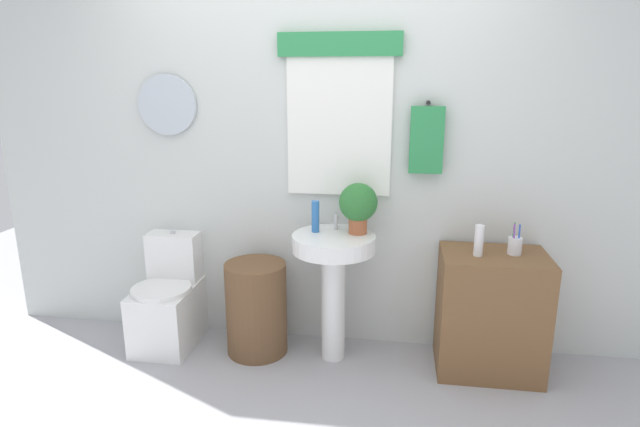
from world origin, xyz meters
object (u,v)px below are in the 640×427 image
at_px(laundry_hamper, 256,308).
at_px(wooden_cabinet, 490,313).
at_px(potted_plant, 358,204).
at_px(toothbrush_cup, 515,245).
at_px(pedestal_sink, 334,267).
at_px(soap_bottle, 315,216).
at_px(lotion_bottle, 479,240).
at_px(toilet, 169,302).

height_order(laundry_hamper, wooden_cabinet, wooden_cabinet).
bearing_deg(potted_plant, toothbrush_cup, -2.51).
bearing_deg(pedestal_sink, potted_plant, 23.20).
height_order(soap_bottle, lotion_bottle, soap_bottle).
xyz_separation_m(toilet, toothbrush_cup, (2.16, -0.01, 0.51)).
distance_m(toilet, potted_plant, 1.44).
relative_size(toilet, laundry_hamper, 1.24).
relative_size(pedestal_sink, lotion_bottle, 4.47).
height_order(laundry_hamper, potted_plant, potted_plant).
distance_m(toilet, pedestal_sink, 1.16).
height_order(pedestal_sink, potted_plant, potted_plant).
height_order(pedestal_sink, toothbrush_cup, toothbrush_cup).
bearing_deg(wooden_cabinet, lotion_bottle, -159.45).
bearing_deg(toothbrush_cup, laundry_hamper, -179.27).
bearing_deg(lotion_bottle, toilet, 177.88).
height_order(toilet, laundry_hamper, toilet).
bearing_deg(pedestal_sink, laundry_hamper, 180.00).
bearing_deg(pedestal_sink, lotion_bottle, -2.72).
height_order(soap_bottle, potted_plant, potted_plant).
bearing_deg(potted_plant, lotion_bottle, -8.10).
relative_size(wooden_cabinet, soap_bottle, 3.78).
relative_size(laundry_hamper, wooden_cabinet, 0.81).
bearing_deg(laundry_hamper, toothbrush_cup, 0.73).
bearing_deg(pedestal_sink, toilet, 178.34).
relative_size(laundry_hamper, toothbrush_cup, 3.26).
distance_m(pedestal_sink, wooden_cabinet, 0.98).
height_order(potted_plant, toothbrush_cup, potted_plant).
xyz_separation_m(wooden_cabinet, toothbrush_cup, (0.11, 0.02, 0.42)).
xyz_separation_m(laundry_hamper, wooden_cabinet, (1.45, 0.00, 0.07)).
height_order(wooden_cabinet, potted_plant, potted_plant).
relative_size(toilet, soap_bottle, 3.81).
xyz_separation_m(toilet, lotion_bottle, (1.95, -0.07, 0.55)).
relative_size(wooden_cabinet, toothbrush_cup, 4.01).
height_order(pedestal_sink, wooden_cabinet, pedestal_sink).
distance_m(potted_plant, lotion_bottle, 0.73).
height_order(toilet, pedestal_sink, pedestal_sink).
xyz_separation_m(pedestal_sink, potted_plant, (0.14, 0.06, 0.39)).
distance_m(laundry_hamper, lotion_bottle, 1.44).
height_order(laundry_hamper, toothbrush_cup, toothbrush_cup).
distance_m(wooden_cabinet, toothbrush_cup, 0.44).
relative_size(toilet, toothbrush_cup, 4.03).
distance_m(toilet, wooden_cabinet, 2.06).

